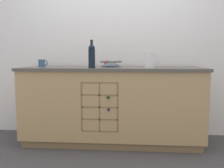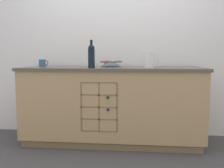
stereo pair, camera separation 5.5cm
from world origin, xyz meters
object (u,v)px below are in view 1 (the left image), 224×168
object	(u,v)px
fruit_bowl	(111,63)
standing_wine_bottle	(92,56)
white_pitcher	(150,60)
ceramic_mug	(42,63)

from	to	relation	value
fruit_bowl	standing_wine_bottle	xyz separation A→B (m)	(-0.18, -0.38, 0.09)
white_pitcher	ceramic_mug	xyz separation A→B (m)	(-1.33, 0.21, -0.05)
ceramic_mug	standing_wine_bottle	distance (m)	0.76
standing_wine_bottle	white_pitcher	bearing A→B (deg)	8.43
white_pitcher	ceramic_mug	distance (m)	1.35
ceramic_mug	standing_wine_bottle	size ratio (longest dim) A/B	0.38
fruit_bowl	ceramic_mug	size ratio (longest dim) A/B	2.37
white_pitcher	ceramic_mug	size ratio (longest dim) A/B	1.48
white_pitcher	standing_wine_bottle	size ratio (longest dim) A/B	0.56
ceramic_mug	white_pitcher	bearing A→B (deg)	-8.97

